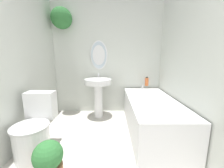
# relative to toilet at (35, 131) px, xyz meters

# --- Properties ---
(wall_back) EXTENTS (2.42, 0.41, 2.40)m
(wall_back) POSITION_rel_toilet_xyz_m (0.72, 1.44, 1.02)
(wall_back) COLOR silver
(wall_back) RESTS_ON ground_plane
(wall_left) EXTENTS (0.06, 2.90, 2.40)m
(wall_left) POSITION_rel_toilet_xyz_m (-0.31, 0.05, 0.89)
(wall_left) COLOR silver
(wall_left) RESTS_ON ground_plane
(wall_right) EXTENTS (0.06, 2.90, 2.40)m
(wall_right) POSITION_rel_toilet_xyz_m (2.06, 0.05, 0.89)
(wall_right) COLOR silver
(wall_right) RESTS_ON ground_plane
(toilet) EXTENTS (0.43, 0.60, 0.77)m
(toilet) POSITION_rel_toilet_xyz_m (0.00, 0.00, 0.00)
(toilet) COLOR white
(toilet) RESTS_ON ground_plane
(pedestal_sink) EXTENTS (0.54, 0.54, 0.90)m
(pedestal_sink) POSITION_rel_toilet_xyz_m (0.69, 1.13, 0.27)
(pedestal_sink) COLOR white
(pedestal_sink) RESTS_ON ground_plane
(bathtub) EXTENTS (0.75, 1.66, 0.63)m
(bathtub) POSITION_rel_toilet_xyz_m (1.63, 0.56, -0.03)
(bathtub) COLOR silver
(bathtub) RESTS_ON ground_plane
(shampoo_bottle) EXTENTS (0.07, 0.07, 0.19)m
(shampoo_bottle) POSITION_rel_toilet_xyz_m (1.72, 1.30, 0.40)
(shampoo_bottle) COLOR #DB6633
(shampoo_bottle) RESTS_ON bathtub
(potted_plant) EXTENTS (0.29, 0.29, 0.43)m
(potted_plant) POSITION_rel_toilet_xyz_m (0.35, -0.39, -0.10)
(potted_plant) COLOR #9E6042
(potted_plant) RESTS_ON ground_plane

